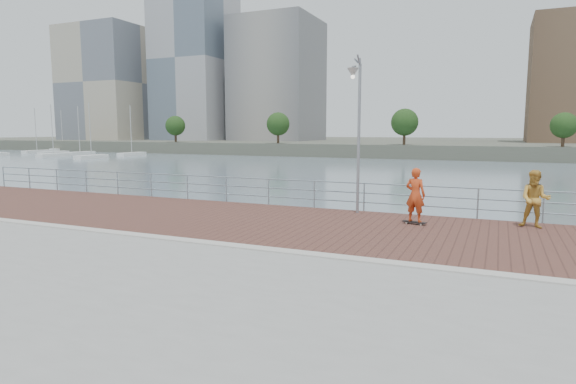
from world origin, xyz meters
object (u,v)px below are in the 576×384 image
at_px(guardrail, 339,192).
at_px(street_lamp, 356,107).
at_px(bystander, 535,199).
at_px(skateboarder, 415,195).

height_order(guardrail, street_lamp, street_lamp).
height_order(street_lamp, bystander, street_lamp).
xyz_separation_m(guardrail, skateboarder, (3.26, -1.92, 0.32)).
bearing_deg(street_lamp, guardrail, 135.01).
distance_m(guardrail, street_lamp, 3.51).
distance_m(guardrail, skateboarder, 3.79).
bearing_deg(skateboarder, bystander, -153.29).
relative_size(guardrail, skateboarder, 21.62).
relative_size(skateboarder, bystander, 0.97).
xyz_separation_m(skateboarder, bystander, (3.60, 0.94, -0.06)).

